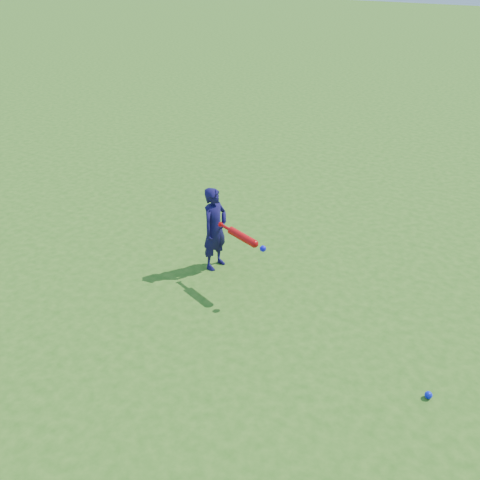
# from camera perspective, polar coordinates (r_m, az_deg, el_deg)

# --- Properties ---
(ground) EXTENTS (80.00, 80.00, 0.00)m
(ground) POSITION_cam_1_polar(r_m,az_deg,el_deg) (6.39, 1.03, -6.52)
(ground) COLOR #316718
(ground) RESTS_ON ground
(child) EXTENTS (0.30, 0.43, 1.11)m
(child) POSITION_cam_1_polar(r_m,az_deg,el_deg) (6.79, -2.69, 1.21)
(child) COLOR #140E45
(child) RESTS_ON ground
(ground_ball_blue) EXTENTS (0.07, 0.07, 0.07)m
(ground_ball_blue) POSITION_cam_1_polar(r_m,az_deg,el_deg) (5.46, 19.46, -15.33)
(ground_ball_blue) COLOR #0D1BEA
(ground_ball_blue) RESTS_ON ground
(bat_swing) EXTENTS (0.79, 0.32, 0.09)m
(bat_swing) POSITION_cam_1_polar(r_m,az_deg,el_deg) (6.25, 0.46, 0.22)
(bat_swing) COLOR red
(bat_swing) RESTS_ON ground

